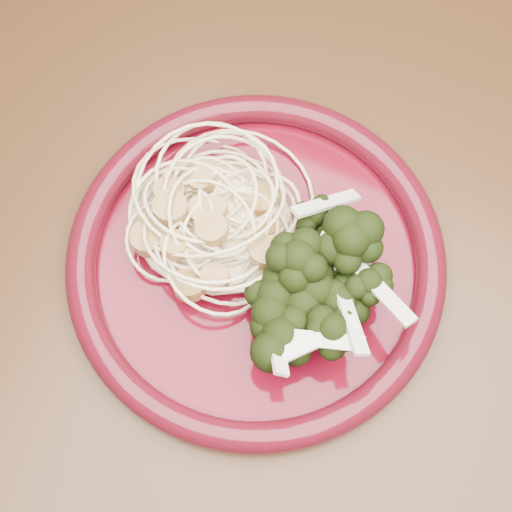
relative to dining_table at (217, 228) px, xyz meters
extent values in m
plane|color=brown|center=(0.00, 0.00, -0.65)|extent=(3.50, 3.50, 0.00)
cube|color=#472814|center=(0.00, 0.00, 0.08)|extent=(1.20, 0.80, 0.04)
cylinder|color=#510612|center=(0.07, -0.05, 0.10)|extent=(0.38, 0.38, 0.01)
torus|color=#510E19|center=(0.07, -0.05, 0.11)|extent=(0.39, 0.39, 0.02)
ellipsoid|color=beige|center=(0.02, -0.04, 0.12)|extent=(0.17, 0.16, 0.03)
ellipsoid|color=black|center=(0.12, -0.07, 0.13)|extent=(0.14, 0.19, 0.06)
camera|label=1|loc=(0.16, -0.24, 0.66)|focal=50.00mm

